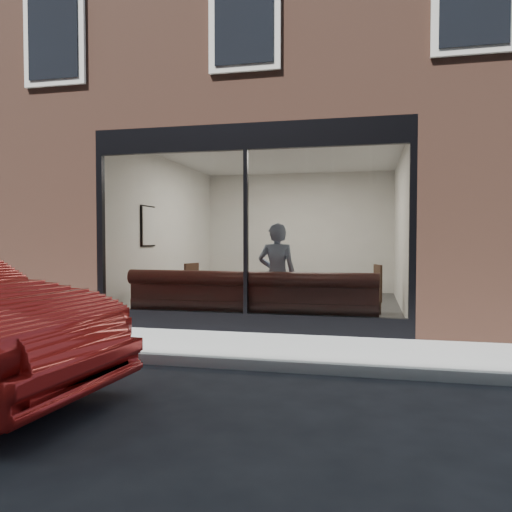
% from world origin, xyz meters
% --- Properties ---
extents(ground, '(120.00, 120.00, 0.00)m').
position_xyz_m(ground, '(0.00, 0.00, 0.00)').
color(ground, black).
rests_on(ground, ground).
extents(sidewalk_near, '(40.00, 2.00, 0.01)m').
position_xyz_m(sidewalk_near, '(0.00, 1.00, 0.01)').
color(sidewalk_near, gray).
rests_on(sidewalk_near, ground).
extents(kerb_near, '(40.00, 0.10, 0.12)m').
position_xyz_m(kerb_near, '(0.00, -0.05, 0.06)').
color(kerb_near, gray).
rests_on(kerb_near, ground).
extents(host_building_pier_left, '(2.50, 12.00, 3.20)m').
position_xyz_m(host_building_pier_left, '(-3.75, 8.00, 1.60)').
color(host_building_pier_left, brown).
rests_on(host_building_pier_left, ground).
extents(host_building_pier_right, '(2.50, 12.00, 3.20)m').
position_xyz_m(host_building_pier_right, '(3.75, 8.00, 1.60)').
color(host_building_pier_right, brown).
rests_on(host_building_pier_right, ground).
extents(host_building_backfill, '(5.00, 6.00, 3.20)m').
position_xyz_m(host_building_backfill, '(0.00, 11.00, 1.60)').
color(host_building_backfill, brown).
rests_on(host_building_backfill, ground).
extents(cafe_floor, '(6.00, 6.00, 0.00)m').
position_xyz_m(cafe_floor, '(0.00, 5.00, 0.02)').
color(cafe_floor, '#2D2D30').
rests_on(cafe_floor, ground).
extents(cafe_ceiling, '(6.00, 6.00, 0.00)m').
position_xyz_m(cafe_ceiling, '(0.00, 5.00, 3.19)').
color(cafe_ceiling, white).
rests_on(cafe_ceiling, host_building_upper).
extents(cafe_wall_back, '(5.00, 0.00, 5.00)m').
position_xyz_m(cafe_wall_back, '(0.00, 7.99, 1.60)').
color(cafe_wall_back, silver).
rests_on(cafe_wall_back, ground).
extents(cafe_wall_left, '(0.00, 6.00, 6.00)m').
position_xyz_m(cafe_wall_left, '(-2.49, 5.00, 1.60)').
color(cafe_wall_left, silver).
rests_on(cafe_wall_left, ground).
extents(cafe_wall_right, '(0.00, 6.00, 6.00)m').
position_xyz_m(cafe_wall_right, '(2.49, 5.00, 1.60)').
color(cafe_wall_right, silver).
rests_on(cafe_wall_right, ground).
extents(storefront_kick, '(5.00, 0.10, 0.30)m').
position_xyz_m(storefront_kick, '(0.00, 2.05, 0.15)').
color(storefront_kick, black).
rests_on(storefront_kick, ground).
extents(storefront_header, '(5.00, 0.10, 0.40)m').
position_xyz_m(storefront_header, '(0.00, 2.05, 3.00)').
color(storefront_header, black).
rests_on(storefront_header, host_building_upper).
extents(storefront_mullion, '(0.06, 0.10, 2.50)m').
position_xyz_m(storefront_mullion, '(0.00, 2.05, 1.55)').
color(storefront_mullion, black).
rests_on(storefront_mullion, storefront_kick).
extents(storefront_glass, '(4.80, 0.00, 4.80)m').
position_xyz_m(storefront_glass, '(0.00, 2.02, 1.55)').
color(storefront_glass, white).
rests_on(storefront_glass, storefront_kick).
extents(banquette, '(4.00, 0.55, 0.45)m').
position_xyz_m(banquette, '(0.00, 2.45, 0.23)').
color(banquette, '#361314').
rests_on(banquette, cafe_floor).
extents(person, '(0.63, 0.43, 1.70)m').
position_xyz_m(person, '(0.38, 2.63, 0.85)').
color(person, '#8FA1C2').
rests_on(person, cafe_floor).
extents(cafe_table_left, '(0.71, 0.71, 0.04)m').
position_xyz_m(cafe_table_left, '(-1.81, 3.00, 0.74)').
color(cafe_table_left, black).
rests_on(cafe_table_left, cafe_floor).
extents(cafe_table_right, '(0.87, 0.87, 0.04)m').
position_xyz_m(cafe_table_right, '(0.61, 3.37, 0.74)').
color(cafe_table_right, black).
rests_on(cafe_table_right, cafe_floor).
extents(cafe_chair_left, '(0.54, 0.54, 0.04)m').
position_xyz_m(cafe_chair_left, '(-1.82, 4.18, 0.24)').
color(cafe_chair_left, black).
rests_on(cafe_chair_left, cafe_floor).
extents(cafe_chair_right, '(0.49, 0.49, 0.04)m').
position_xyz_m(cafe_chair_right, '(1.84, 4.31, 0.24)').
color(cafe_chair_right, black).
rests_on(cafe_chair_right, cafe_floor).
extents(wall_poster, '(0.02, 0.57, 0.76)m').
position_xyz_m(wall_poster, '(-2.45, 3.88, 1.70)').
color(wall_poster, white).
rests_on(wall_poster, cafe_wall_left).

